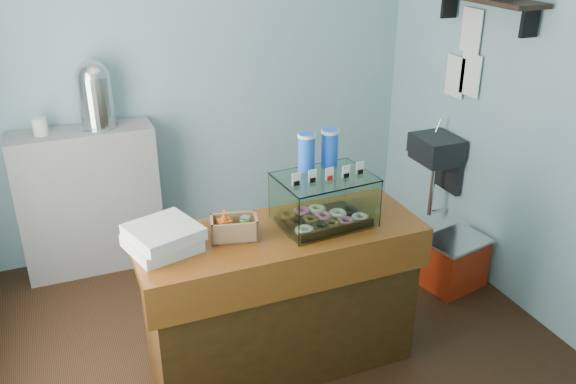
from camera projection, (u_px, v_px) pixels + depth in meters
name	position (u px, v px, depth m)	size (l,w,h in m)	color
ground	(267.00, 336.00, 3.94)	(3.50, 3.50, 0.00)	black
room_shell	(266.00, 76.00, 3.24)	(3.54, 3.04, 2.82)	#7BAAB4
counter	(281.00, 298.00, 3.54)	(1.60, 0.60, 0.90)	#40250C
back_shelf	(90.00, 201.00, 4.52)	(1.00, 0.32, 1.10)	gray
display_case	(322.00, 194.00, 3.40)	(0.55, 0.42, 0.50)	#331C0F
condiment_crate	(233.00, 228.00, 3.26)	(0.28, 0.20, 0.17)	#A67A53
pastry_boxes	(163.00, 238.00, 3.15)	(0.42, 0.41, 0.13)	silver
coffee_urn	(95.00, 93.00, 4.24)	(0.26, 0.26, 0.48)	silver
red_cooler	(454.00, 262.00, 4.41)	(0.49, 0.41, 0.38)	#AE260D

